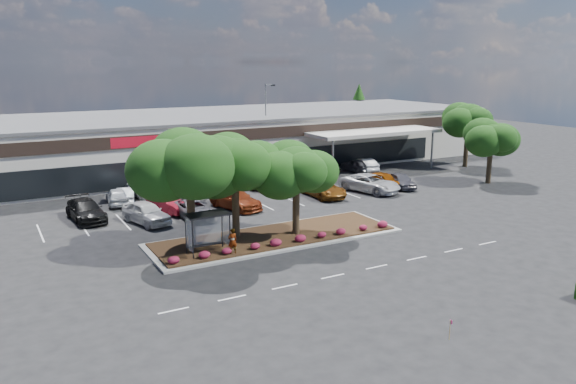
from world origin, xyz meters
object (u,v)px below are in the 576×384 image
car_0 (86,210)px  car_1 (168,204)px  light_pole (267,132)px  survey_stake (450,327)px

car_0 → car_1: car_0 is taller
light_pole → car_1: 21.14m
survey_stake → car_0: size_ratio=0.17×
light_pole → survey_stake: (-11.49, -40.99, -3.75)m
car_1 → survey_stake: bearing=-101.2°
survey_stake → car_0: bearing=110.9°
light_pole → survey_stake: size_ratio=10.21×
light_pole → car_0: light_pole is taller
light_pole → car_1: size_ratio=2.30×
survey_stake → car_1: (-4.48, 27.63, 0.08)m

